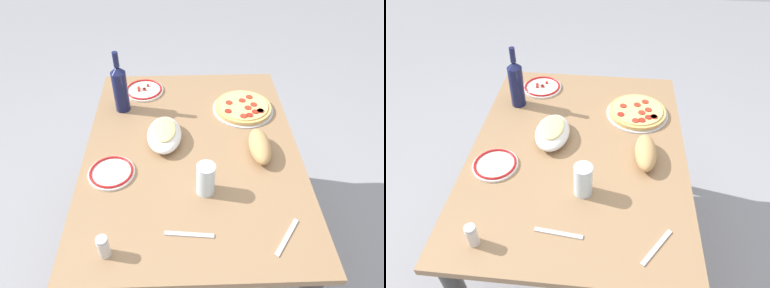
{
  "view_description": "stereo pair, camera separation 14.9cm",
  "coord_description": "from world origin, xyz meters",
  "views": [
    {
      "loc": [
        1.11,
        -0.04,
        1.78
      ],
      "look_at": [
        0.0,
        0.0,
        0.78
      ],
      "focal_mm": 32.97,
      "sensor_mm": 36.0,
      "label": 1
    },
    {
      "loc": [
        1.1,
        0.11,
        1.78
      ],
      "look_at": [
        0.0,
        0.0,
        0.78
      ],
      "focal_mm": 32.97,
      "sensor_mm": 36.0,
      "label": 2
    }
  ],
  "objects": [
    {
      "name": "side_plate_near",
      "position": [
        -0.45,
        -0.24,
        0.76
      ],
      "size": [
        0.2,
        0.2,
        0.02
      ],
      "color": "white",
      "rests_on": "dining_table"
    },
    {
      "name": "pepperoni_pizza",
      "position": [
        -0.27,
        0.26,
        0.76
      ],
      "size": [
        0.3,
        0.3,
        0.03
      ],
      "color": "#B7B7BC",
      "rests_on": "dining_table"
    },
    {
      "name": "dining_table",
      "position": [
        0.0,
        0.0,
        0.62
      ],
      "size": [
        1.21,
        0.92,
        0.75
      ],
      "color": "#93704C",
      "rests_on": "ground"
    },
    {
      "name": "fork_left",
      "position": [
        0.43,
        -0.02,
        0.75
      ],
      "size": [
        0.03,
        0.17,
        0.0
      ],
      "primitive_type": "cube",
      "rotation": [
        0.0,
        0.0,
        1.46
      ],
      "color": "#B7B7BC",
      "rests_on": "dining_table"
    },
    {
      "name": "bread_loaf",
      "position": [
        0.03,
        0.28,
        0.79
      ],
      "size": [
        0.21,
        0.09,
        0.08
      ],
      "primitive_type": "ellipsoid",
      "color": "tan",
      "rests_on": "dining_table"
    },
    {
      "name": "baked_pasta_dish",
      "position": [
        -0.06,
        -0.12,
        0.79
      ],
      "size": [
        0.24,
        0.15,
        0.08
      ],
      "color": "white",
      "rests_on": "dining_table"
    },
    {
      "name": "side_plate_far",
      "position": [
        0.13,
        -0.33,
        0.76
      ],
      "size": [
        0.19,
        0.19,
        0.02
      ],
      "color": "white",
      "rests_on": "dining_table"
    },
    {
      "name": "wine_bottle",
      "position": [
        -0.3,
        -0.33,
        0.87
      ],
      "size": [
        0.07,
        0.07,
        0.31
      ],
      "color": "#141942",
      "rests_on": "dining_table"
    },
    {
      "name": "fork_right",
      "position": [
        0.45,
        0.31,
        0.75
      ],
      "size": [
        0.15,
        0.11,
        0.0
      ],
      "primitive_type": "cube",
      "rotation": [
        0.0,
        0.0,
        2.51
      ],
      "color": "#B7B7BC",
      "rests_on": "dining_table"
    },
    {
      "name": "ground_plane",
      "position": [
        0.0,
        0.0,
        0.0
      ],
      "size": [
        8.0,
        8.0,
        0.0
      ],
      "primitive_type": "plane",
      "color": "gray",
      "rests_on": "ground"
    },
    {
      "name": "water_glass",
      "position": [
        0.23,
        0.04,
        0.82
      ],
      "size": [
        0.07,
        0.07,
        0.13
      ],
      "primitive_type": "cylinder",
      "color": "silver",
      "rests_on": "dining_table"
    },
    {
      "name": "spice_shaker",
      "position": [
        0.49,
        -0.3,
        0.79
      ],
      "size": [
        0.04,
        0.04,
        0.09
      ],
      "color": "silver",
      "rests_on": "dining_table"
    }
  ]
}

